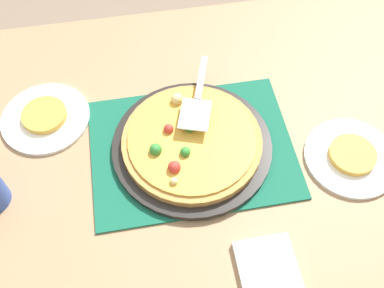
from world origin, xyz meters
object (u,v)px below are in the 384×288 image
at_px(pizza_server, 198,99).
at_px(napkin_stack, 267,266).
at_px(plate_near_left, 351,157).
at_px(served_slice_left, 353,155).
at_px(pizza, 191,141).
at_px(served_slice_right, 44,115).
at_px(plate_far_right, 46,118).
at_px(pizza_pan, 192,146).

xyz_separation_m(pizza_server, napkin_stack, (-0.07, 0.40, -0.06)).
bearing_deg(plate_near_left, served_slice_left, 0.00).
xyz_separation_m(pizza, plate_near_left, (-0.37, 0.09, -0.03)).
relative_size(pizza, served_slice_right, 3.00).
bearing_deg(served_slice_right, served_slice_left, 161.22).
height_order(plate_near_left, napkin_stack, napkin_stack).
relative_size(plate_far_right, served_slice_right, 2.00).
bearing_deg(napkin_stack, pizza, -71.79).
xyz_separation_m(pizza, plate_far_right, (0.34, -0.15, -0.03)).
bearing_deg(plate_far_right, pizza_server, 171.47).
height_order(plate_near_left, served_slice_right, served_slice_right).
relative_size(served_slice_left, napkin_stack, 0.92).
bearing_deg(napkin_stack, plate_near_left, -140.39).
distance_m(pizza_pan, napkin_stack, 0.33).
bearing_deg(pizza_server, served_slice_left, 151.04).
distance_m(served_slice_left, napkin_stack, 0.34).
distance_m(pizza_pan, served_slice_left, 0.38).
relative_size(pizza_pan, pizza_server, 1.64).
bearing_deg(plate_far_right, pizza, 156.57).
height_order(pizza, plate_near_left, pizza).
relative_size(pizza, napkin_stack, 2.75).
distance_m(plate_far_right, served_slice_left, 0.75).
height_order(pizza_pan, napkin_stack, pizza_pan).
relative_size(served_slice_right, napkin_stack, 0.92).
height_order(served_slice_left, served_slice_right, same).
xyz_separation_m(plate_far_right, napkin_stack, (-0.45, 0.46, 0.00)).
distance_m(pizza, plate_near_left, 0.38).
bearing_deg(served_slice_left, napkin_stack, 39.61).
bearing_deg(pizza_pan, plate_near_left, 165.80).
xyz_separation_m(served_slice_left, served_slice_right, (0.71, -0.24, 0.00)).
distance_m(pizza, pizza_server, 0.10).
distance_m(pizza, served_slice_right, 0.38).
xyz_separation_m(plate_far_right, served_slice_right, (0.00, 0.00, 0.01)).
relative_size(pizza_pan, served_slice_right, 3.45).
bearing_deg(pizza, pizza_server, -109.06).
relative_size(pizza_pan, plate_far_right, 1.73).
bearing_deg(served_slice_right, plate_far_right, 0.00).
xyz_separation_m(pizza_pan, napkin_stack, (-0.10, 0.31, -0.01)).
bearing_deg(plate_near_left, napkin_stack, 39.61).
relative_size(pizza_server, napkin_stack, 1.93).
height_order(pizza_pan, pizza_server, pizza_server).
bearing_deg(plate_near_left, pizza_server, -28.96).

